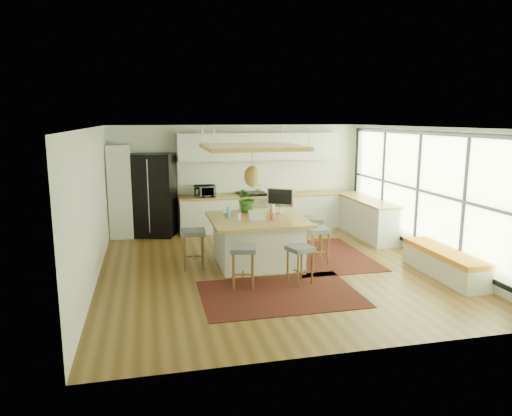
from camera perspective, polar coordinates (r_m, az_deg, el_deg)
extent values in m
plane|color=#563B18|center=(9.27, 1.91, -7.21)|extent=(7.00, 7.00, 0.00)
plane|color=white|center=(8.82, 2.02, 9.72)|extent=(7.00, 7.00, 0.00)
plane|color=silver|center=(12.33, -2.23, 3.72)|extent=(6.50, 0.00, 6.50)
plane|color=silver|center=(5.72, 11.07, -4.76)|extent=(6.50, 0.00, 6.50)
plane|color=silver|center=(8.71, -19.17, 0.17)|extent=(0.00, 7.00, 7.00)
plane|color=silver|center=(10.27, 19.78, 1.67)|extent=(0.00, 7.00, 7.00)
cube|color=silver|center=(11.85, -16.09, 1.92)|extent=(0.55, 0.60, 2.25)
cube|color=silver|center=(12.28, 0.60, -0.60)|extent=(4.20, 0.60, 0.88)
cube|color=olive|center=(12.20, 0.60, 1.52)|extent=(4.24, 0.64, 0.05)
cube|color=white|center=(12.42, 0.28, 3.78)|extent=(4.20, 0.02, 0.80)
cube|color=silver|center=(12.20, 0.46, 7.43)|extent=(4.20, 0.34, 0.70)
cube|color=silver|center=(11.99, 13.08, -1.17)|extent=(0.60, 2.50, 0.88)
cube|color=olive|center=(11.90, 13.17, 1.00)|extent=(0.64, 2.54, 0.05)
cube|color=black|center=(7.95, 2.89, -10.31)|extent=(2.60, 1.80, 0.01)
cube|color=black|center=(10.15, 8.08, -5.69)|extent=(1.80, 2.60, 0.01)
imported|color=#A5A5AA|center=(11.90, -6.21, 2.20)|extent=(0.52, 0.29, 0.35)
imported|color=#1E4C19|center=(9.88, -1.03, 0.88)|extent=(0.73, 0.76, 0.47)
imported|color=beige|center=(9.65, -3.37, -0.62)|extent=(0.27, 0.27, 0.06)
cylinder|color=#39C7E7|center=(9.31, -3.32, -0.63)|extent=(0.07, 0.07, 0.19)
cylinder|color=silver|center=(9.09, -2.12, -0.89)|extent=(0.07, 0.07, 0.19)
cylinder|color=#A74037|center=(9.09, 2.08, -0.89)|extent=(0.07, 0.07, 0.19)
cylinder|color=beige|center=(9.45, 2.12, -0.44)|extent=(0.07, 0.07, 0.19)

